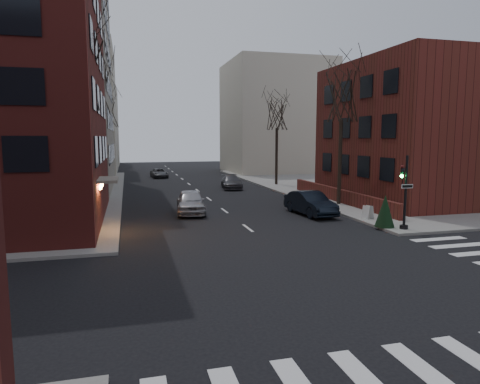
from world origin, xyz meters
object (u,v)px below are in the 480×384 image
tree_left_a (80,74)px  car_lane_silver (191,202)px  streetlamp_near (103,149)px  streetlamp_far (112,145)px  evergreen_shrub (385,211)px  tree_right_b (277,114)px  traffic_signal (404,197)px  tree_left_b (95,90)px  parked_sedan (310,203)px  tree_right_a (342,97)px  tree_left_c (105,111)px  car_lane_gray (231,182)px  car_lane_far (159,173)px  sandwich_board (368,212)px

tree_left_a → car_lane_silver: bearing=29.2°
streetlamp_near → streetlamp_far: 20.00m
car_lane_silver → evergreen_shrub: evergreen_shrub is taller
tree_left_a → tree_right_b: (17.60, 18.00, -0.88)m
streetlamp_near → evergreen_shrub: bearing=-38.3°
streetlamp_near → traffic_signal: bearing=-38.9°
streetlamp_far → evergreen_shrub: (15.50, -32.23, -3.19)m
tree_left_b → tree_left_a: bearing=-90.0°
tree_left_a → parked_sedan: tree_left_a is taller
streetlamp_far → car_lane_silver: size_ratio=1.35×
tree_right_a → tree_right_b: (0.00, 14.00, -0.44)m
tree_left_c → streetlamp_far: (0.60, 2.00, -3.79)m
tree_left_b → car_lane_gray: 15.52m
parked_sedan → car_lane_gray: parked_sedan is taller
tree_left_b → evergreen_shrub: size_ratio=6.03×
car_lane_silver → car_lane_far: bearing=96.5°
tree_right_b → streetlamp_near: size_ratio=1.46×
car_lane_gray → evergreen_shrub: bearing=-72.4°
tree_right_b → car_lane_far: bearing=132.3°
tree_left_c → car_lane_silver: tree_left_c is taller
tree_left_c → sandwich_board: bearing=-59.5°
traffic_signal → car_lane_silver: traffic_signal is taller
traffic_signal → car_lane_gray: size_ratio=0.87×
car_lane_silver → sandwich_board: 11.49m
tree_left_c → streetlamp_far: 4.33m
tree_left_c → streetlamp_near: bearing=-88.1°
tree_right_b → tree_left_a: bearing=-134.4°
tree_right_b → sandwich_board: size_ratio=11.14×
tree_left_b → car_lane_silver: 13.33m
parked_sedan → sandwich_board: size_ratio=5.72×
streetlamp_far → car_lane_gray: size_ratio=1.37×
streetlamp_near → car_lane_far: 23.51m
sandwich_board → tree_right_a: bearing=57.9°
car_lane_gray → sandwich_board: car_lane_gray is taller
tree_left_b → streetlamp_near: size_ratio=1.72×
tree_left_a → streetlamp_near: tree_left_a is taller
traffic_signal → car_lane_gray: bearing=101.5°
parked_sedan → evergreen_shrub: size_ratio=2.63×
tree_left_c → sandwich_board: (16.46, -27.91, -7.47)m
car_lane_gray → evergreen_shrub: (3.77, -20.81, 0.38)m
tree_right_b → parked_sedan: 18.68m
car_lane_silver → evergreen_shrub: bearing=-32.5°
tree_left_c → tree_left_a: bearing=-90.0°
streetlamp_near → streetlamp_far: size_ratio=1.00×
car_lane_silver → streetlamp_near: bearing=148.5°
car_lane_far → sandwich_board: (10.27, -32.44, -0.01)m
tree_right_a → car_lane_gray: size_ratio=2.12×
tree_left_a → streetlamp_near: 9.07m
tree_left_b → parked_sedan: (13.94, -11.00, -8.14)m
tree_right_a → tree_left_b: bearing=155.6°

